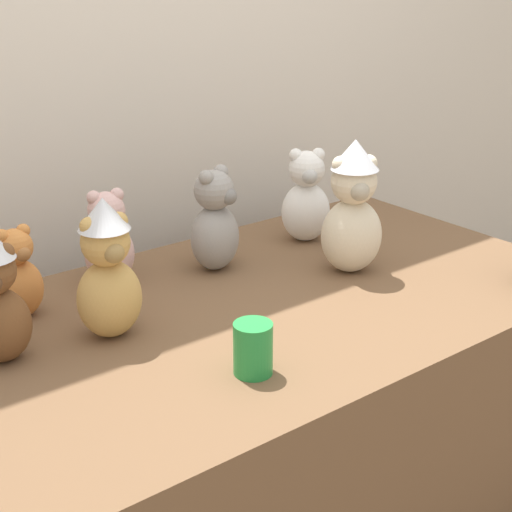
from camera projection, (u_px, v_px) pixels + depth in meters
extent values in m
cube|color=silver|center=(100.00, 28.00, 2.19)|extent=(7.00, 0.08, 2.60)
cube|color=brown|center=(256.00, 426.00, 2.01)|extent=(1.68, 0.93, 0.71)
ellipsoid|color=white|center=(306.00, 212.00, 2.25)|extent=(0.18, 0.17, 0.17)
sphere|color=white|center=(307.00, 169.00, 2.21)|extent=(0.10, 0.10, 0.10)
sphere|color=white|center=(296.00, 155.00, 2.19)|extent=(0.04, 0.04, 0.04)
sphere|color=white|center=(318.00, 155.00, 2.20)|extent=(0.04, 0.04, 0.04)
sphere|color=#B4B3AF|center=(310.00, 176.00, 2.17)|extent=(0.04, 0.04, 0.04)
ellipsoid|color=beige|center=(351.00, 236.00, 2.03)|extent=(0.21, 0.19, 0.20)
sphere|color=beige|center=(354.00, 182.00, 1.98)|extent=(0.12, 0.12, 0.12)
sphere|color=beige|center=(341.00, 165.00, 1.95)|extent=(0.04, 0.04, 0.04)
sphere|color=beige|center=(369.00, 163.00, 1.97)|extent=(0.04, 0.04, 0.04)
sphere|color=#ABA08A|center=(360.00, 191.00, 1.94)|extent=(0.05, 0.05, 0.05)
cone|color=silver|center=(355.00, 154.00, 1.95)|extent=(0.12, 0.12, 0.08)
sphere|color=brown|center=(5.00, 252.00, 1.54)|extent=(0.04, 0.04, 0.04)
ellipsoid|color=tan|center=(110.00, 299.00, 1.69)|extent=(0.16, 0.14, 0.18)
sphere|color=tan|center=(105.00, 242.00, 1.64)|extent=(0.11, 0.11, 0.11)
sphere|color=tan|center=(89.00, 226.00, 1.61)|extent=(0.04, 0.04, 0.04)
sphere|color=tan|center=(119.00, 221.00, 1.64)|extent=(0.04, 0.04, 0.04)
sphere|color=olive|center=(114.00, 253.00, 1.61)|extent=(0.04, 0.04, 0.04)
cone|color=silver|center=(103.00, 213.00, 1.62)|extent=(0.11, 0.11, 0.07)
ellipsoid|color=gray|center=(215.00, 237.00, 2.05)|extent=(0.18, 0.16, 0.18)
sphere|color=gray|center=(214.00, 190.00, 2.00)|extent=(0.11, 0.11, 0.11)
sphere|color=gray|center=(206.00, 178.00, 1.96)|extent=(0.04, 0.04, 0.04)
sphere|color=gray|center=(221.00, 172.00, 2.01)|extent=(0.04, 0.04, 0.04)
sphere|color=slate|center=(229.00, 196.00, 1.98)|extent=(0.04, 0.04, 0.04)
ellipsoid|color=beige|center=(110.00, 254.00, 1.97)|extent=(0.15, 0.13, 0.16)
sphere|color=beige|center=(106.00, 210.00, 1.93)|extent=(0.09, 0.09, 0.09)
sphere|color=beige|center=(94.00, 198.00, 1.90)|extent=(0.04, 0.04, 0.04)
sphere|color=beige|center=(117.00, 195.00, 1.92)|extent=(0.04, 0.04, 0.04)
sphere|color=#A88783|center=(111.00, 218.00, 1.89)|extent=(0.04, 0.04, 0.04)
ellipsoid|color=#D17F3D|center=(20.00, 289.00, 1.79)|extent=(0.12, 0.11, 0.14)
sphere|color=#D17F3D|center=(14.00, 247.00, 1.75)|extent=(0.08, 0.08, 0.08)
sphere|color=#D17F3D|center=(2.00, 236.00, 1.72)|extent=(0.03, 0.03, 0.03)
sphere|color=#D17F3D|center=(23.00, 230.00, 1.75)|extent=(0.03, 0.03, 0.03)
sphere|color=#A06536|center=(23.00, 254.00, 1.73)|extent=(0.03, 0.03, 0.03)
cylinder|color=#238C3D|center=(253.00, 349.00, 1.55)|extent=(0.08, 0.08, 0.11)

